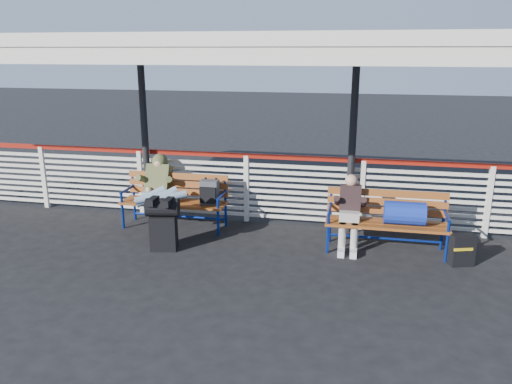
% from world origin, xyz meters
% --- Properties ---
extents(ground, '(60.00, 60.00, 0.00)m').
position_xyz_m(ground, '(0.00, 0.00, 0.00)').
color(ground, black).
rests_on(ground, ground).
extents(fence, '(12.08, 0.08, 1.24)m').
position_xyz_m(fence, '(0.00, 1.90, 0.66)').
color(fence, silver).
rests_on(fence, ground).
extents(canopy, '(12.60, 3.60, 3.16)m').
position_xyz_m(canopy, '(-0.00, 0.87, 3.04)').
color(canopy, silver).
rests_on(canopy, ground).
extents(luggage_stack, '(0.54, 0.36, 0.82)m').
position_xyz_m(luggage_stack, '(-0.94, 0.34, 0.45)').
color(luggage_stack, black).
rests_on(luggage_stack, ground).
extents(bench_left, '(1.80, 0.56, 0.92)m').
position_xyz_m(bench_left, '(-0.98, 1.38, 0.58)').
color(bench_left, '#95411C').
rests_on(bench_left, ground).
extents(bench_right, '(1.80, 0.56, 0.92)m').
position_xyz_m(bench_right, '(2.50, 0.97, 0.60)').
color(bench_right, '#95411C').
rests_on(bench_right, ground).
extents(traveler_man, '(0.94, 1.63, 0.77)m').
position_xyz_m(traveler_man, '(-1.29, 1.02, 0.70)').
color(traveler_man, '#91A8C3').
rests_on(traveler_man, ground).
extents(companion_person, '(0.32, 0.66, 1.15)m').
position_xyz_m(companion_person, '(1.82, 0.97, 0.60)').
color(companion_person, '#A9A399').
rests_on(companion_person, ground).
extents(suitcase_side, '(0.37, 0.29, 0.46)m').
position_xyz_m(suitcase_side, '(3.42, 0.67, 0.23)').
color(suitcase_side, black).
rests_on(suitcase_side, ground).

